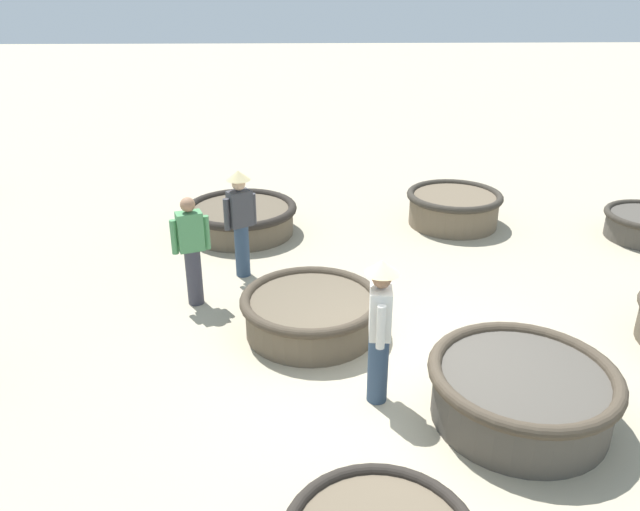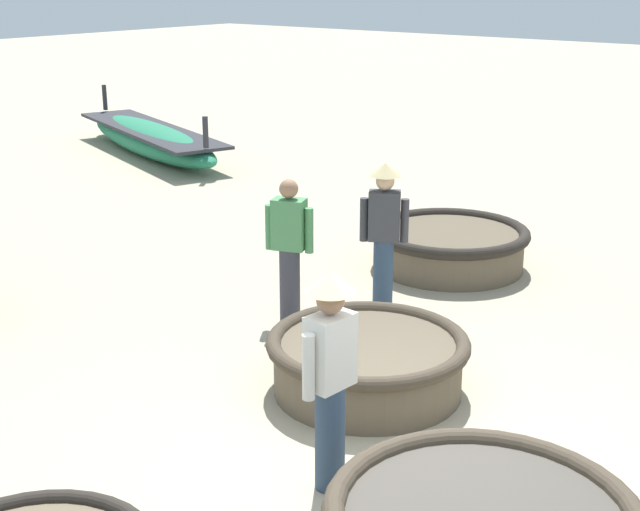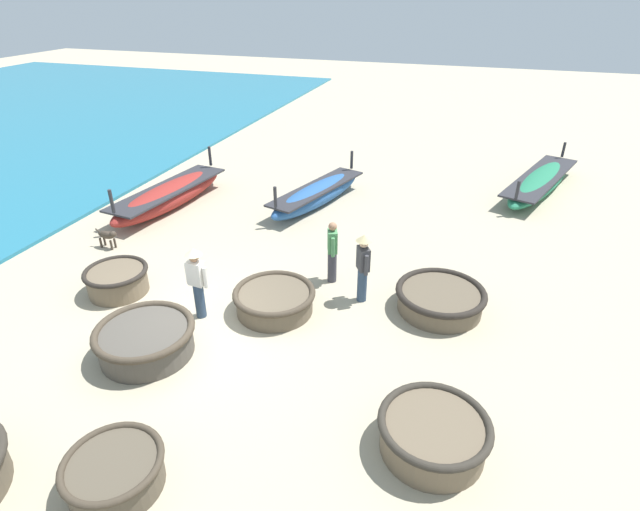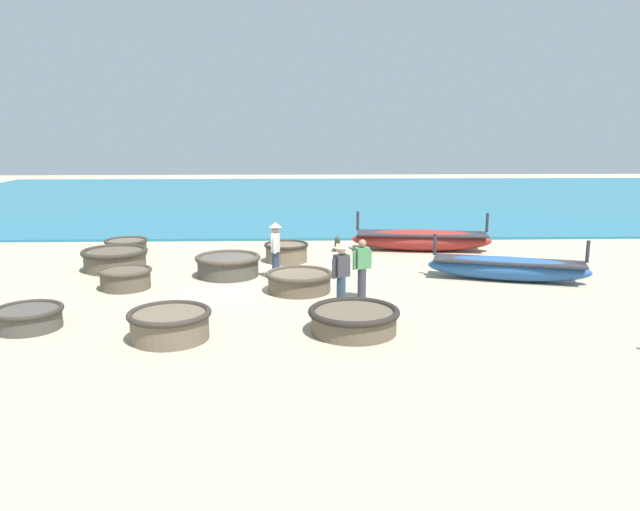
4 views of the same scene
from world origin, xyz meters
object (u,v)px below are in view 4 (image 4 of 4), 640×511
at_px(coracle_tilted, 28,317).
at_px(dog, 337,241).
at_px(coracle_front_right, 170,324).
at_px(fisherman_standing_left, 276,247).
at_px(long_boat_ochre_hull, 421,240).
at_px(coracle_beside_post, 354,319).
at_px(coracle_far_right, 299,281).
at_px(coracle_upturned, 286,252).
at_px(fisherman_with_hat, 341,271).
at_px(coracle_center, 125,278).
at_px(fisherman_by_coracle, 362,268).
at_px(coracle_weathered, 115,258).
at_px(coracle_front_left, 228,265).
at_px(coracle_nearest, 126,247).
at_px(long_boat_blue_hull, 508,268).

relative_size(coracle_tilted, dog, 2.20).
xyz_separation_m(coracle_front_right, fisherman_standing_left, (-5.23, 2.02, 0.62)).
distance_m(coracle_tilted, long_boat_ochre_hull, 13.37).
distance_m(coracle_beside_post, coracle_front_right, 3.90).
relative_size(coracle_front_right, fisherman_standing_left, 1.05).
bearing_deg(coracle_far_right, coracle_upturned, -173.50).
bearing_deg(coracle_upturned, coracle_far_right, 6.50).
distance_m(coracle_beside_post, fisherman_with_hat, 1.87).
relative_size(coracle_center, fisherman_by_coracle, 0.92).
bearing_deg(fisherman_by_coracle, coracle_front_right, -55.64).
bearing_deg(coracle_upturned, coracle_weathered, -79.00).
bearing_deg(coracle_far_right, coracle_center, -95.45).
distance_m(coracle_far_right, coracle_upturned, 3.82).
xyz_separation_m(coracle_far_right, coracle_center, (-0.46, -4.78, 0.01)).
bearing_deg(coracle_front_right, fisherman_with_hat, 118.96).
relative_size(coracle_front_left, fisherman_by_coracle, 1.23).
relative_size(coracle_front_right, coracle_upturned, 1.20).
height_order(coracle_far_right, coracle_tilted, coracle_far_right).
xyz_separation_m(coracle_front_left, fisherman_by_coracle, (2.65, 3.74, 0.49)).
distance_m(coracle_center, fisherman_standing_left, 4.27).
height_order(coracle_upturned, coracle_nearest, coracle_upturned).
distance_m(coracle_far_right, fisherman_standing_left, 1.73).
relative_size(coracle_far_right, dog, 2.66).
relative_size(coracle_nearest, fisherman_with_hat, 0.87).
relative_size(coracle_far_right, coracle_front_right, 1.04).
bearing_deg(coracle_nearest, long_boat_blue_hull, 71.80).
bearing_deg(coracle_weathered, fisherman_by_coracle, 63.92).
xyz_separation_m(coracle_tilted, dog, (-8.48, 7.32, 0.11)).
distance_m(coracle_front_right, long_boat_blue_hull, 9.97).
xyz_separation_m(coracle_far_right, long_boat_ochre_hull, (-5.50, 4.36, 0.10)).
bearing_deg(fisherman_with_hat, coracle_center, -110.61).
bearing_deg(coracle_tilted, fisherman_standing_left, 130.09).
relative_size(coracle_far_right, coracle_tilted, 1.21).
relative_size(coracle_center, coracle_tilted, 0.96).
bearing_deg(coracle_tilted, coracle_far_right, 116.67).
xyz_separation_m(coracle_nearest, coracle_weathered, (2.21, 0.25, 0.05)).
bearing_deg(coracle_front_left, fisherman_by_coracle, 54.66).
relative_size(coracle_front_left, fisherman_standing_left, 1.16).
relative_size(long_boat_blue_hull, long_boat_ochre_hull, 0.92).
relative_size(coracle_far_right, coracle_upturned, 1.25).
distance_m(coracle_center, coracle_upturned, 5.48).
bearing_deg(coracle_nearest, fisherman_with_hat, 46.28).
xyz_separation_m(coracle_center, fisherman_by_coracle, (1.29, 6.40, 0.54)).
distance_m(coracle_front_right, fisherman_with_hat, 4.30).
height_order(coracle_beside_post, long_boat_ochre_hull, long_boat_ochre_hull).
xyz_separation_m(coracle_center, dog, (-5.03, 6.13, 0.07)).
xyz_separation_m(coracle_upturned, fisherman_standing_left, (2.34, -0.26, 0.63)).
height_order(coracle_tilted, fisherman_with_hat, fisherman_with_hat).
bearing_deg(fisherman_standing_left, coracle_far_right, 25.43).
bearing_deg(fisherman_by_coracle, coracle_center, -101.42).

